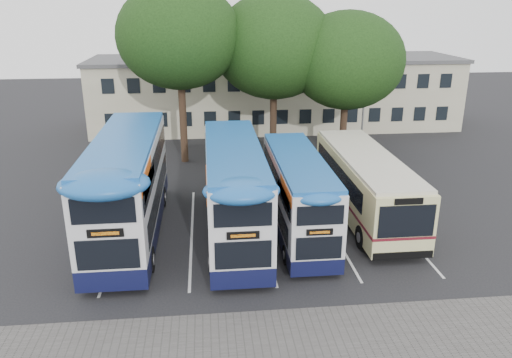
{
  "coord_description": "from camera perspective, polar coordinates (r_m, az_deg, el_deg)",
  "views": [
    {
      "loc": [
        -6.37,
        -17.68,
        10.85
      ],
      "look_at": [
        -4.04,
        5.0,
        2.71
      ],
      "focal_mm": 35.0,
      "sensor_mm": 36.0,
      "label": 1
    }
  ],
  "objects": [
    {
      "name": "bus_dd_left",
      "position": [
        24.62,
        -14.43,
        -0.35
      ],
      "size": [
        2.84,
        11.7,
        4.88
      ],
      "color": "black",
      "rests_on": "ground"
    },
    {
      "name": "bus_dd_right",
      "position": [
        24.21,
        4.8,
        -1.46
      ],
      "size": [
        2.28,
        9.4,
        3.92
      ],
      "color": "black",
      "rests_on": "ground"
    },
    {
      "name": "bay_lines",
      "position": [
        25.27,
        0.65,
        -5.76
      ],
      "size": [
        14.12,
        11.0,
        0.01
      ],
      "color": "silver",
      "rests_on": "ground"
    },
    {
      "name": "depot_building",
      "position": [
        45.77,
        2.24,
        9.96
      ],
      "size": [
        32.4,
        8.4,
        6.2
      ],
      "color": "#A9A388",
      "rests_on": "ground"
    },
    {
      "name": "tree_mid",
      "position": [
        36.25,
        2.08,
        14.88
      ],
      "size": [
        8.61,
        8.61,
        11.52
      ],
      "color": "black",
      "rests_on": "ground"
    },
    {
      "name": "bus_single",
      "position": [
        26.99,
        12.33,
        -0.2
      ],
      "size": [
        2.85,
        11.18,
        3.34
      ],
      "color": "beige",
      "rests_on": "ground"
    },
    {
      "name": "lamp_post",
      "position": [
        40.04,
        12.41,
        10.93
      ],
      "size": [
        0.25,
        1.05,
        9.06
      ],
      "color": "gray",
      "rests_on": "ground"
    },
    {
      "name": "tree_right",
      "position": [
        36.07,
        10.39,
        13.17
      ],
      "size": [
        7.95,
        7.95,
        10.36
      ],
      "color": "black",
      "rests_on": "ground"
    },
    {
      "name": "bus_dd_mid",
      "position": [
        23.76,
        -2.51,
        -0.95
      ],
      "size": [
        2.63,
        10.86,
        4.53
      ],
      "color": "black",
      "rests_on": "ground"
    },
    {
      "name": "tree_left",
      "position": [
        34.65,
        -8.8,
        15.84
      ],
      "size": [
        8.27,
        8.27,
        12.21
      ],
      "color": "black",
      "rests_on": "ground"
    },
    {
      "name": "ground",
      "position": [
        21.7,
        12.26,
        -10.85
      ],
      "size": [
        120.0,
        120.0,
        0.0
      ],
      "primitive_type": "plane",
      "color": "black",
      "rests_on": "ground"
    }
  ]
}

